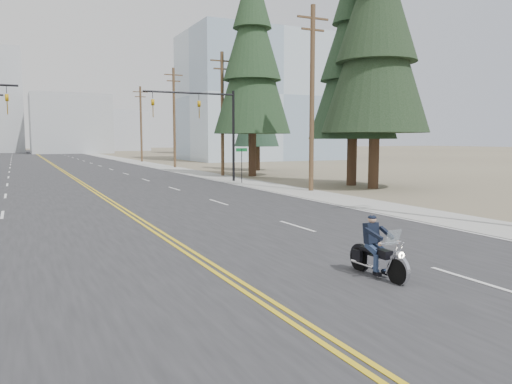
{
  "coord_description": "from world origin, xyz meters",
  "views": [
    {
      "loc": [
        -4.38,
        -3.92,
        3.25
      ],
      "look_at": [
        2.44,
        10.21,
        1.6
      ],
      "focal_mm": 35.0,
      "sensor_mm": 36.0,
      "label": 1
    }
  ],
  "objects": [
    {
      "name": "road",
      "position": [
        0.0,
        70.0,
        0.01
      ],
      "size": [
        20.0,
        200.0,
        0.01
      ],
      "primitive_type": "cube",
      "color": "#303033",
      "rests_on": "ground"
    },
    {
      "name": "sidewalk_right",
      "position": [
        11.5,
        70.0,
        0.01
      ],
      "size": [
        3.0,
        200.0,
        0.01
      ],
      "primitive_type": "cube",
      "color": "#A5A5A0",
      "rests_on": "ground"
    },
    {
      "name": "traffic_mast_right",
      "position": [
        8.98,
        32.0,
        4.94
      ],
      "size": [
        7.1,
        0.26,
        7.0
      ],
      "color": "black",
      "rests_on": "ground"
    },
    {
      "name": "street_sign",
      "position": [
        10.8,
        30.0,
        1.8
      ],
      "size": [
        0.9,
        0.06,
        2.62
      ],
      "color": "black",
      "rests_on": "ground"
    },
    {
      "name": "utility_pole_b",
      "position": [
        12.5,
        23.0,
        5.98
      ],
      "size": [
        2.2,
        0.3,
        11.5
      ],
      "color": "brown",
      "rests_on": "ground"
    },
    {
      "name": "utility_pole_c",
      "position": [
        12.5,
        38.0,
        5.73
      ],
      "size": [
        2.2,
        0.3,
        11.0
      ],
      "color": "brown",
      "rests_on": "ground"
    },
    {
      "name": "utility_pole_d",
      "position": [
        12.5,
        53.0,
        5.98
      ],
      "size": [
        2.2,
        0.3,
        11.5
      ],
      "color": "brown",
      "rests_on": "ground"
    },
    {
      "name": "utility_pole_e",
      "position": [
        12.5,
        70.0,
        5.73
      ],
      "size": [
        2.2,
        0.3,
        11.0
      ],
      "color": "brown",
      "rests_on": "ground"
    },
    {
      "name": "glass_building",
      "position": [
        32.0,
        70.0,
        10.0
      ],
      "size": [
        24.0,
        16.0,
        20.0
      ],
      "primitive_type": "cube",
      "color": "#9EB5CC",
      "rests_on": "ground"
    },
    {
      "name": "haze_bldg_b",
      "position": [
        8.0,
        125.0,
        7.0
      ],
      "size": [
        18.0,
        14.0,
        14.0
      ],
      "primitive_type": "cube",
      "color": "#ADB2B7",
      "rests_on": "ground"
    },
    {
      "name": "haze_bldg_c",
      "position": [
        40.0,
        110.0,
        9.0
      ],
      "size": [
        16.0,
        12.0,
        18.0
      ],
      "primitive_type": "cube",
      "color": "#B7BCC6",
      "rests_on": "ground"
    },
    {
      "name": "haze_bldg_e",
      "position": [
        25.0,
        150.0,
        6.0
      ],
      "size": [
        14.0,
        14.0,
        12.0
      ],
      "primitive_type": "cube",
      "color": "#B7BCC6",
      "rests_on": "ground"
    },
    {
      "name": "motorcyclist",
      "position": [
        3.23,
        5.21,
        0.73
      ],
      "size": [
        0.84,
        1.89,
        1.46
      ],
      "primitive_type": null,
      "rotation": [
        0.0,
        0.0,
        3.16
      ],
      "color": "black",
      "rests_on": "ground"
    },
    {
      "name": "conifer_near",
      "position": [
        17.09,
        22.55,
        10.65
      ],
      "size": [
        7.01,
        7.01,
        18.55
      ],
      "rotation": [
        0.0,
        0.0,
        0.2
      ],
      "color": "#382619",
      "rests_on": "ground"
    },
    {
      "name": "conifer_mid",
      "position": [
        17.24,
        25.16,
        9.49
      ],
      "size": [
        6.2,
        6.2,
        16.53
      ],
      "rotation": [
        0.0,
        0.0,
        -0.14
      ],
      "color": "#382619",
      "rests_on": "ground"
    },
    {
      "name": "conifer_tall",
      "position": [
        14.73,
        36.44,
        10.89
      ],
      "size": [
        6.83,
        6.83,
        18.96
      ],
      "rotation": [
        0.0,
        0.0,
        -0.16
      ],
      "color": "#382619",
      "rests_on": "ground"
    },
    {
      "name": "conifer_far",
      "position": [
        18.73,
        43.81,
        7.32
      ],
      "size": [
        4.76,
        4.76,
        12.76
      ],
      "rotation": [
        0.0,
        0.0,
        -0.14
      ],
      "color": "#382619",
      "rests_on": "ground"
    }
  ]
}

